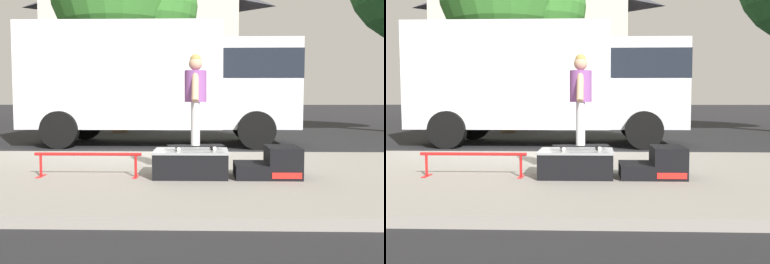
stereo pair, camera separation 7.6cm
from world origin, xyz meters
TOP-DOWN VIEW (x-y plane):
  - ground_plane at (0.00, 0.00)m, footprint 140.00×140.00m
  - sidewalk_slab at (0.00, -3.00)m, footprint 50.00×5.00m
  - skate_box at (1.33, -3.37)m, footprint 1.02×0.71m
  - kicker_ramp at (2.46, -3.37)m, footprint 0.88×0.68m
  - grind_rail at (-0.09, -3.42)m, footprint 1.48×0.28m
  - skateboard at (1.39, -3.33)m, footprint 0.80×0.34m
  - skater_kid at (1.39, -3.33)m, footprint 0.30×0.64m
  - box_truck at (0.42, 2.20)m, footprint 6.91×2.63m
  - house_behind at (-1.47, 14.25)m, footprint 9.54×8.23m

SIDE VIEW (x-z plane):
  - ground_plane at x=0.00m, z-range 0.00..0.00m
  - sidewalk_slab at x=0.00m, z-range 0.00..0.12m
  - kicker_ramp at x=2.46m, z-range 0.08..0.51m
  - skate_box at x=1.33m, z-range 0.13..0.50m
  - grind_rail at x=-0.09m, z-range 0.20..0.54m
  - skateboard at x=1.39m, z-range 0.51..0.58m
  - skater_kid at x=1.39m, z-range 0.67..1.92m
  - box_truck at x=0.42m, z-range 0.18..3.23m
  - house_behind at x=-1.47m, z-range 0.04..8.44m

